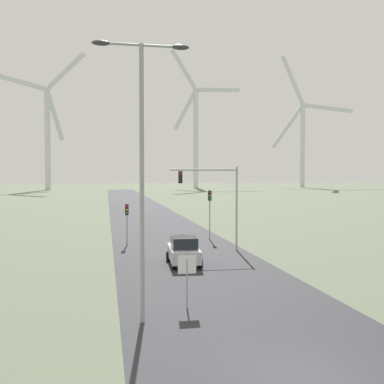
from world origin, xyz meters
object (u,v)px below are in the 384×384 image
Objects in this scene: stop_sign_near at (187,271)px; wind_turbine_left at (47,126)px; streetlamp at (142,149)px; wind_turbine_right at (303,134)px; traffic_light_mast_overhead at (214,191)px; traffic_light_post_near_right at (210,204)px; wind_turbine_center at (196,127)px; car_approaching at (184,251)px; traffic_light_post_near_left at (127,215)px.

wind_turbine_left reaches higher than stop_sign_near.
wind_turbine_left is (-23.27, 162.40, 17.68)m from streetlamp.
traffic_light_mast_overhead is at bearing -116.71° from wind_turbine_right.
wind_turbine_left is 0.88× the size of wind_turbine_right.
stop_sign_near is 0.04× the size of wind_turbine_right.
traffic_light_post_near_right is 0.07× the size of wind_turbine_center.
streetlamp reaches higher than stop_sign_near.
traffic_light_post_near_left is at bearing 110.37° from car_approaching.
wind_turbine_left reaches higher than traffic_light_mast_overhead.
wind_turbine_left is (-23.56, 142.92, 21.96)m from traffic_light_post_near_left.
traffic_light_post_near_left is 9.40m from car_approaching.
stop_sign_near is (2.05, 1.48, -5.16)m from streetlamp.
wind_turbine_left is (-26.78, 151.60, 23.55)m from car_approaching.
streetlamp is at bearing -81.85° from wind_turbine_left.
wind_turbine_right reaches higher than car_approaching.
wind_turbine_center is at bearing 14.67° from wind_turbine_left.
car_approaching is 173.13m from wind_turbine_center.
wind_turbine_center is at bearing 79.13° from traffic_light_mast_overhead.
traffic_light_post_near_right is 161.57m from wind_turbine_center.
stop_sign_near is at bearing 35.91° from streetlamp.
streetlamp is at bearing -108.01° from car_approaching.
traffic_light_post_near_right is at bearing -117.28° from wind_turbine_right.
wind_turbine_center reaches higher than traffic_light_post_near_left.
wind_turbine_left is at bearing 98.94° from stop_sign_near.
wind_turbine_center is at bearing 78.53° from stop_sign_near.
stop_sign_near is at bearing -84.42° from traffic_light_post_near_left.
wind_turbine_center reaches higher than streetlamp.
wind_turbine_right is (85.55, 168.43, 24.11)m from car_approaching.
traffic_light_mast_overhead is (-1.07, -6.05, 1.40)m from traffic_light_post_near_right.
traffic_light_post_near_left is 0.53× the size of traffic_light_mast_overhead.
wind_turbine_right is (81.33, 157.71, 21.81)m from traffic_light_post_near_right.
streetlamp is 12.78m from car_approaching.
traffic_light_post_near_right is 6.30m from traffic_light_mast_overhead.
stop_sign_near is 0.36× the size of traffic_light_mast_overhead.
traffic_light_post_near_left is 0.81× the size of car_approaching.
wind_turbine_center is 1.00× the size of wind_turbine_right.
traffic_light_post_near_left is 146.51m from wind_turbine_left.
traffic_light_post_near_right is at bearing -100.90° from wind_turbine_center.
streetlamp is 5.74m from stop_sign_near.
wind_turbine_right is (51.11, 0.80, -2.11)m from wind_turbine_center.
wind_turbine_left reaches higher than car_approaching.
wind_turbine_center is at bearing 78.39° from car_approaching.
streetlamp is 2.47× the size of traffic_light_post_near_right.
traffic_light_post_near_right is 0.69× the size of traffic_light_mast_overhead.
stop_sign_near is 20.89m from traffic_light_post_near_right.
traffic_light_mast_overhead is 0.12× the size of wind_turbine_left.
car_approaching is (3.22, -8.68, -1.59)m from traffic_light_post_near_left.
car_approaching is 0.08× the size of wind_turbine_left.
car_approaching is 155.74m from wind_turbine_left.
car_approaching is at bearing 81.06° from stop_sign_near.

